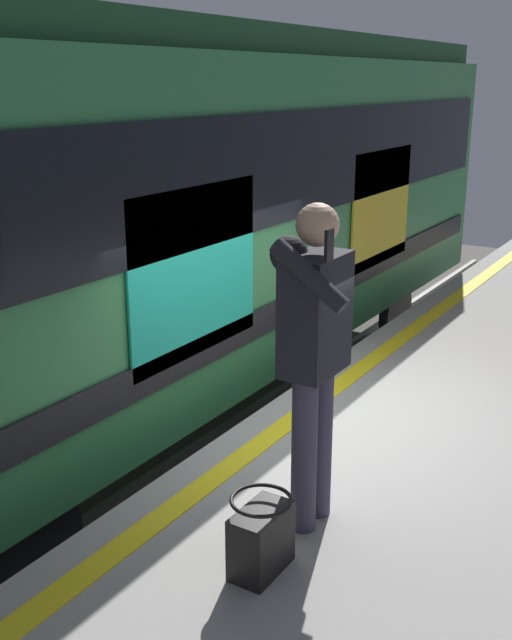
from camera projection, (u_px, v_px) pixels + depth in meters
The scene contains 7 objects.
ground_plane at pixel (263, 535), 6.07m from camera, with size 23.78×23.78×0.00m, color #4C4742.
safety_line at pixel (298, 415), 5.58m from camera, with size 14.89×0.16×0.01m, color yellow.
track_rail_near at pixel (145, 485), 6.65m from camera, with size 19.76×0.08×0.16m, color slate.
track_rail_far at pixel (31, 446), 7.37m from camera, with size 19.76×0.08×0.16m, color slate.
train_carriage at pixel (170, 193), 7.43m from camera, with size 9.57×3.07×3.75m.
passenger at pixel (313, 342), 3.95m from camera, with size 0.57×0.55×1.79m.
handbag at pixel (261, 538), 3.77m from camera, with size 0.35×0.31×0.41m.
Camera 1 is at (4.50, 2.73, 3.48)m, focal length 42.61 mm.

